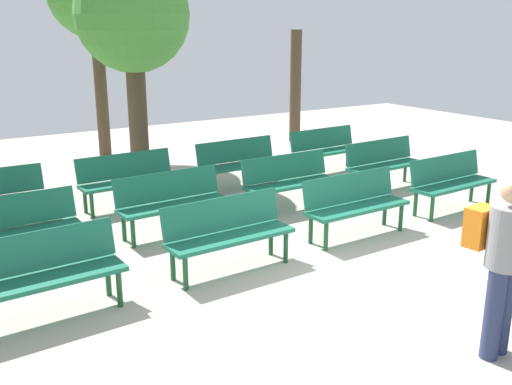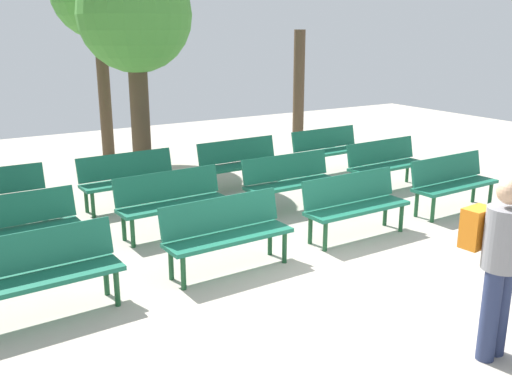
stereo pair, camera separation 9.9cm
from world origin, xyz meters
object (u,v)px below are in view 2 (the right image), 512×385
Objects in this scene: bench_r0_c0 at (40,269)px; bench_r2_c3 at (328,148)px; bench_r0_c1 at (226,230)px; tree_2 at (135,18)px; bench_r1_c1 at (172,199)px; bench_r0_c2 at (354,202)px; bench_r1_c2 at (290,179)px; bench_r1_c0 at (13,226)px; tree_1 at (299,87)px; bench_r2_c1 at (129,177)px; bench_r0_c3 at (452,180)px; visitor_with_backpack at (498,258)px; bench_r2_c2 at (240,161)px; bench_r1_c3 at (385,162)px.

bench_r2_c3 is at bearing 25.03° from bench_r0_c0.
tree_2 is (0.80, 4.87, 2.50)m from bench_r0_c1.
bench_r1_c1 and bench_r2_c3 have the same top height.
bench_r0_c2 is 1.00× the size of bench_r1_c2.
bench_r1_c0 is at bearing -167.08° from bench_r2_c3.
tree_1 is at bearing 36.64° from bench_r0_c0.
tree_2 reaches higher than bench_r0_c0.
bench_r2_c1 is (-2.19, 3.00, 0.00)m from bench_r0_c2.
bench_r0_c0 is 1.01× the size of bench_r0_c2.
bench_r2_c1 is 3.21m from tree_2.
bench_r1_c0 is 9.01m from tree_1.
visitor_with_backpack reaches higher than bench_r0_c3.
bench_r2_c2 is at bearing 35.75° from bench_r1_c1.
tree_1 is 5.13m from tree_2.
bench_r0_c3 is at bearing 1.37° from bench_r0_c2.
bench_r0_c2 is (4.24, 0.11, 0.00)m from bench_r0_c0.
bench_r2_c1 is (-4.32, 1.39, 0.00)m from bench_r1_c3.
bench_r0_c2 is 2.57m from bench_r1_c1.
bench_r2_c3 is at bearing -115.16° from tree_1.
bench_r0_c1 is at bearing -90.73° from bench_r1_c1.
bench_r2_c3 is 6.85m from visitor_with_backpack.
bench_r2_c2 is 2.09m from bench_r2_c3.
bench_r1_c0 is 5.14m from tree_2.
bench_r1_c1 is (-4.22, 1.39, 0.00)m from bench_r0_c3.
bench_r0_c3 is 1.00× the size of bench_r1_c3.
bench_r1_c2 is 0.99× the size of bench_r2_c2.
bench_r0_c3 is 1.00× the size of bench_r2_c2.
bench_r1_c0 is at bearing -144.16° from bench_r2_c1.
bench_r0_c1 is 1.00× the size of bench_r1_c1.
bench_r0_c3 is 3.06m from bench_r2_c3.
bench_r1_c0 is at bearing 143.89° from bench_r0_c1.
bench_r1_c2 is at bearing -179.51° from bench_r1_c3.
bench_r1_c2 is 1.54m from bench_r2_c2.
tree_1 is (3.48, 3.04, 0.89)m from bench_r2_c2.
bench_r0_c1 and bench_r1_c1 have the same top height.
bench_r0_c0 is at bearing -141.04° from tree_1.
bench_r0_c1 and bench_r2_c3 have the same top height.
bench_r0_c1 is 1.54m from bench_r1_c1.
bench_r1_c1 is 7.25m from tree_1.
bench_r1_c2 is at bearing -1.23° from bench_r1_c0.
bench_r0_c0 is 1.00× the size of bench_r1_c0.
visitor_with_backpack reaches higher than bench_r1_c1.
bench_r0_c0 is 0.58× the size of tree_1.
bench_r0_c1 is 3.07m from bench_r2_c1.
bench_r2_c1 is 2.13m from bench_r2_c2.
bench_r0_c3 is 0.98× the size of visitor_with_backpack.
bench_r0_c1 is 0.98× the size of visitor_with_backpack.
bench_r0_c0 is 1.53m from bench_r1_c0.
bench_r0_c2 is 0.58× the size of tree_1.
bench_r1_c1 is at bearing -88.72° from bench_r2_c1.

